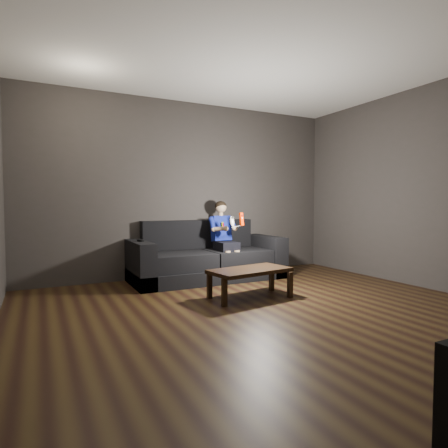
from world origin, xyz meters
TOP-DOWN VIEW (x-y plane):
  - floor at (0.00, 0.00)m, footprint 5.00×5.00m
  - back_wall at (0.00, 2.50)m, footprint 5.00×0.04m
  - right_wall at (2.50, 0.00)m, footprint 0.04×5.00m
  - ceiling at (0.00, 0.00)m, footprint 5.00×5.00m
  - sofa at (0.13, 2.09)m, footprint 2.25×0.97m
  - child at (0.39, 2.03)m, footprint 0.42×0.52m
  - wii_remote_red at (0.46, 1.62)m, footprint 0.05×0.07m
  - nunchuk_white at (0.31, 1.63)m, footprint 0.07×0.10m
  - wii_remote_black at (-0.88, 2.01)m, footprint 0.06×0.14m
  - coffee_table at (0.13, 0.81)m, footprint 1.03×0.63m

SIDE VIEW (x-z plane):
  - floor at x=0.00m, z-range 0.00..0.00m
  - sofa at x=0.13m, z-range -0.15..0.72m
  - coffee_table at x=0.13m, z-range 0.13..0.48m
  - wii_remote_black at x=-0.88m, z-range 0.61..0.64m
  - child at x=0.39m, z-range 0.19..1.23m
  - nunchuk_white at x=0.31m, z-range 0.80..0.96m
  - wii_remote_red at x=0.46m, z-range 0.81..1.00m
  - back_wall at x=0.00m, z-range 0.00..2.70m
  - right_wall at x=2.50m, z-range 0.00..2.70m
  - ceiling at x=0.00m, z-range 2.69..2.71m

